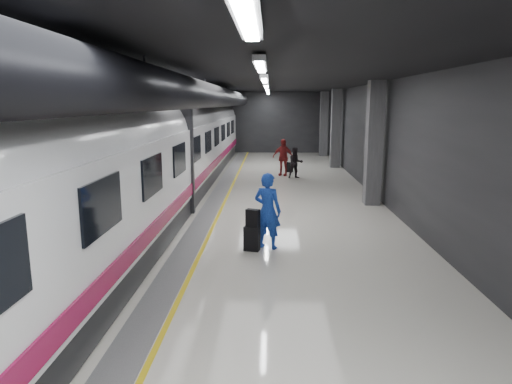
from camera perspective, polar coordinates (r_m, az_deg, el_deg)
ground at (r=15.21m, az=-1.20°, el=-3.03°), size 40.00×40.00×0.00m
platform_hall at (r=15.72m, az=-2.12°, el=10.45°), size 10.02×40.02×4.51m
train at (r=15.36m, az=-13.46°, el=4.66°), size 3.05×38.00×4.05m
traveler_main at (r=11.69m, az=1.46°, el=-2.36°), size 0.85×0.71×1.98m
suitcase_main at (r=11.64m, az=-0.52°, el=-5.84°), size 0.43×0.32×0.63m
shoulder_bag at (r=11.49m, az=-0.41°, el=-3.27°), size 0.38×0.29×0.45m
traveler_far_a at (r=22.85m, az=4.97°, el=3.64°), size 0.87×0.74×1.54m
traveler_far_b at (r=23.68m, az=3.39°, el=4.35°), size 1.20×0.80×1.89m
suitcase_far at (r=25.00m, az=4.19°, el=3.12°), size 0.43×0.36×0.53m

